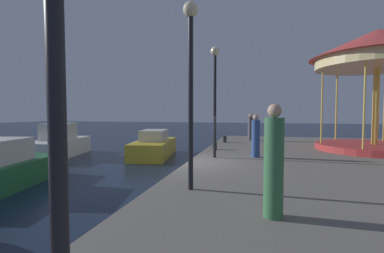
{
  "coord_description": "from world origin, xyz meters",
  "views": [
    {
      "loc": [
        2.53,
        -9.72,
        2.64
      ],
      "look_at": [
        -0.43,
        2.48,
        1.98
      ],
      "focal_mm": 25.36,
      "sensor_mm": 36.0,
      "label": 1
    }
  ],
  "objects": [
    {
      "name": "carousel",
      "position": [
        8.02,
        4.95,
        5.14
      ],
      "size": [
        6.05,
        6.05,
        5.77
      ],
      "color": "#B23333",
      "rests_on": "quay_dock"
    },
    {
      "name": "motorboat_yellow",
      "position": [
        -3.48,
        5.37,
        0.62
      ],
      "size": [
        2.65,
        5.06,
        1.59
      ],
      "color": "gold",
      "rests_on": "ground"
    },
    {
      "name": "person_by_the_water",
      "position": [
        2.46,
        1.65,
        1.62
      ],
      "size": [
        0.34,
        0.34,
        1.76
      ],
      "color": "#2D4C8C",
      "rests_on": "quay_dock"
    },
    {
      "name": "ground_plane",
      "position": [
        0.0,
        0.0,
        0.0
      ],
      "size": [
        120.0,
        120.0,
        0.0
      ],
      "primitive_type": "plane",
      "color": "#162338"
    },
    {
      "name": "bollard_center",
      "position": [
        0.46,
        3.53,
        1.0
      ],
      "size": [
        0.24,
        0.24,
        0.4
      ],
      "primitive_type": "cylinder",
      "color": "#2D2D33",
      "rests_on": "quay_dock"
    },
    {
      "name": "person_near_carousel",
      "position": [
        2.08,
        8.44,
        1.62
      ],
      "size": [
        0.34,
        0.34,
        1.75
      ],
      "color": "#514C56",
      "rests_on": "quay_dock"
    },
    {
      "name": "bollard_north",
      "position": [
        0.57,
        6.87,
        1.0
      ],
      "size": [
        0.24,
        0.24,
        0.4
      ],
      "primitive_type": "cylinder",
      "color": "#2D2D33",
      "rests_on": "quay_dock"
    },
    {
      "name": "motorboat_white",
      "position": [
        -8.99,
        4.04,
        0.74
      ],
      "size": [
        2.57,
        5.16,
        1.99
      ],
      "color": "white",
      "rests_on": "ground"
    },
    {
      "name": "lamp_post_mid_promenade",
      "position": [
        0.99,
        -3.51,
        3.8
      ],
      "size": [
        0.36,
        0.36,
        4.4
      ],
      "color": "black",
      "rests_on": "quay_dock"
    },
    {
      "name": "lamp_post_far_end",
      "position": [
        0.84,
        1.17,
        3.84
      ],
      "size": [
        0.36,
        0.36,
        4.48
      ],
      "color": "black",
      "rests_on": "quay_dock"
    },
    {
      "name": "person_mid_promenade",
      "position": [
        2.81,
        -4.85,
        1.74
      ],
      "size": [
        0.34,
        0.34,
        1.99
      ],
      "color": "#387247",
      "rests_on": "quay_dock"
    }
  ]
}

